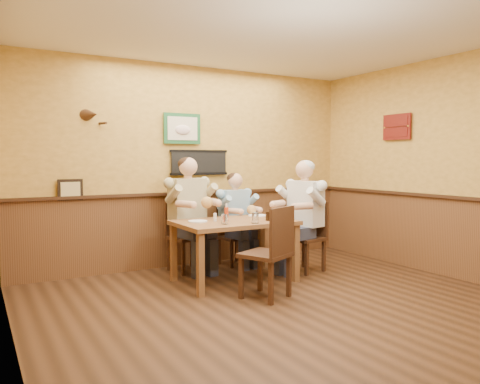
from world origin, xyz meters
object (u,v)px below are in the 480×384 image
object	(u,v)px
chair_near_side	(265,252)
water_glass_mid	(255,218)
cola_tumbler	(269,216)
dining_table	(234,228)
chair_back_left	(188,236)
water_glass_left	(225,219)
chair_back_right	(234,236)
diner_white_elder	(305,222)
chair_right_end	(305,237)
salt_shaker	(215,217)
hot_sauce_bottle	(226,213)
diner_tan_shirt	(187,220)
pepper_shaker	(224,218)
diner_blue_polo	(234,224)

from	to	relation	value
chair_near_side	water_glass_mid	bearing A→B (deg)	-132.46
chair_near_side	cola_tumbler	bearing A→B (deg)	-151.29
dining_table	water_glass_mid	xyz separation A→B (m)	(0.09, -0.33, 0.15)
chair_back_left	water_glass_left	xyz separation A→B (m)	(0.03, -0.99, 0.33)
chair_back_right	diner_white_elder	bearing A→B (deg)	-58.17
chair_right_end	dining_table	bearing A→B (deg)	-102.57
chair_back_right	salt_shaker	world-z (taller)	salt_shaker
chair_right_end	hot_sauce_bottle	world-z (taller)	hot_sauce_bottle
chair_right_end	water_glass_mid	bearing A→B (deg)	-83.94
water_glass_left	cola_tumbler	bearing A→B (deg)	0.50
diner_tan_shirt	cola_tumbler	size ratio (longest dim) A/B	12.55
water_glass_mid	pepper_shaker	distance (m)	0.40
chair_back_left	water_glass_mid	distance (m)	1.21
chair_right_end	water_glass_left	xyz separation A→B (m)	(-1.33, -0.20, 0.34)
diner_blue_polo	hot_sauce_bottle	distance (m)	1.04
chair_back_right	hot_sauce_bottle	bearing A→B (deg)	-130.98
chair_right_end	salt_shaker	size ratio (longest dim) A/B	9.48
diner_white_elder	water_glass_left	bearing A→B (deg)	-92.95
water_glass_left	hot_sauce_bottle	xyz separation A→B (m)	(0.12, 0.18, 0.04)
water_glass_mid	dining_table	bearing A→B (deg)	105.75
water_glass_left	chair_back_right	bearing A→B (deg)	55.64
dining_table	hot_sauce_bottle	size ratio (longest dim) A/B	7.15
chair_back_right	diner_blue_polo	bearing A→B (deg)	0.00
dining_table	cola_tumbler	bearing A→B (deg)	-30.53
diner_white_elder	chair_back_right	bearing A→B (deg)	-153.22
chair_right_end	diner_tan_shirt	bearing A→B (deg)	-131.75
diner_blue_polo	dining_table	bearing A→B (deg)	-125.53
dining_table	water_glass_mid	bearing A→B (deg)	-74.25
water_glass_left	cola_tumbler	distance (m)	0.61
diner_blue_polo	hot_sauce_bottle	bearing A→B (deg)	-130.98
salt_shaker	chair_back_left	bearing A→B (deg)	94.03
dining_table	pepper_shaker	world-z (taller)	pepper_shaker
diner_white_elder	salt_shaker	xyz separation A→B (m)	(-1.31, 0.08, 0.13)
diner_blue_polo	water_glass_left	xyz separation A→B (m)	(-0.69, -1.01, 0.22)
chair_back_left	diner_white_elder	size ratio (longest dim) A/B	0.72
water_glass_mid	water_glass_left	bearing A→B (deg)	162.19
chair_back_left	chair_near_side	xyz separation A→B (m)	(0.24, -1.54, 0.02)
chair_right_end	water_glass_left	size ratio (longest dim) A/B	8.08
diner_blue_polo	salt_shaker	bearing A→B (deg)	-139.09
cola_tumbler	pepper_shaker	xyz separation A→B (m)	(-0.52, 0.19, -0.01)
pepper_shaker	chair_back_right	bearing A→B (deg)	53.81
water_glass_left	salt_shaker	xyz separation A→B (m)	(0.02, 0.28, -0.01)
chair_back_right	chair_near_side	distance (m)	1.63
chair_back_left	water_glass_left	distance (m)	1.04
dining_table	chair_back_left	world-z (taller)	chair_back_left
chair_right_end	diner_tan_shirt	distance (m)	1.59
chair_near_side	pepper_shaker	size ratio (longest dim) A/B	12.59
chair_near_side	diner_blue_polo	distance (m)	1.63
chair_back_left	chair_right_end	world-z (taller)	chair_back_left
chair_back_left	cola_tumbler	bearing A→B (deg)	-64.96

